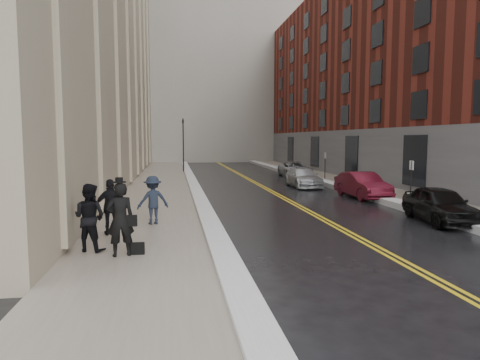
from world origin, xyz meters
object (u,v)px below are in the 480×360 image
object	(u,v)px
car_silver_near	(303,177)
car_silver_far	(295,169)
car_maroon	(362,185)
car_black	(440,205)
pedestrian_a	(89,217)
pedestrian_c	(111,207)
pedestrian_main	(120,219)
pedestrian_b	(153,200)

from	to	relation	value
car_silver_near	car_silver_far	distance (m)	7.61
car_maroon	car_silver_far	xyz separation A→B (m)	(0.00, 13.30, -0.06)
car_black	pedestrian_a	xyz separation A→B (m)	(-12.65, -2.95, 0.39)
car_silver_far	car_maroon	bearing A→B (deg)	-88.64
car_black	car_silver_near	world-z (taller)	car_black
car_silver_near	car_black	bearing A→B (deg)	-82.88
car_black	car_silver_far	bearing A→B (deg)	97.74
pedestrian_a	pedestrian_c	size ratio (longest dim) A/B	1.04
car_silver_far	pedestrian_a	world-z (taller)	pedestrian_a
car_silver_near	pedestrian_a	world-z (taller)	pedestrian_a
car_maroon	pedestrian_c	world-z (taller)	pedestrian_c
car_maroon	car_silver_near	size ratio (longest dim) A/B	0.99
car_silver_near	pedestrian_c	xyz separation A→B (m)	(-10.75, -13.81, 0.42)
car_silver_near	car_maroon	bearing A→B (deg)	-74.70
pedestrian_main	pedestrian_a	bearing A→B (deg)	-50.36
car_black	car_silver_near	size ratio (longest dim) A/B	0.94
pedestrian_a	pedestrian_b	xyz separation A→B (m)	(1.56, 3.59, -0.06)
car_silver_near	pedestrian_b	world-z (taller)	pedestrian_b
car_silver_near	pedestrian_c	world-z (taller)	pedestrian_c
car_maroon	pedestrian_a	xyz separation A→B (m)	(-12.65, -9.96, 0.38)
pedestrian_main	pedestrian_b	xyz separation A→B (m)	(0.65, 4.27, -0.10)
car_maroon	pedestrian_main	size ratio (longest dim) A/B	2.20
car_black	car_maroon	xyz separation A→B (m)	(0.00, 7.01, 0.01)
car_silver_near	car_silver_far	size ratio (longest dim) A/B	0.93
car_silver_far	pedestrian_b	distance (m)	22.58
pedestrian_b	pedestrian_c	size ratio (longest dim) A/B	0.97
car_silver_near	car_silver_far	bearing A→B (deg)	77.89
car_black	pedestrian_b	world-z (taller)	pedestrian_b
car_silver_far	pedestrian_b	xyz separation A→B (m)	(-11.09, -19.67, 0.38)
car_silver_far	pedestrian_a	xyz separation A→B (m)	(-12.65, -23.26, 0.44)
car_silver_near	pedestrian_c	bearing A→B (deg)	-127.87
car_maroon	pedestrian_b	bearing A→B (deg)	-152.16
pedestrian_b	car_silver_near	bearing A→B (deg)	-143.99
pedestrian_main	pedestrian_a	xyz separation A→B (m)	(-0.91, 0.68, -0.04)
car_silver_near	pedestrian_main	distance (m)	19.37
car_maroon	pedestrian_b	distance (m)	12.79
car_maroon	car_black	bearing A→B (deg)	-92.04
car_black	pedestrian_b	size ratio (longest dim) A/B	2.34
pedestrian_a	pedestrian_b	bearing A→B (deg)	-90.68
car_silver_far	pedestrian_c	xyz separation A→B (m)	(-12.35, -21.25, 0.40)
pedestrian_main	pedestrian_c	bearing A→B (deg)	-90.93
pedestrian_main	pedestrian_c	distance (m)	2.77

